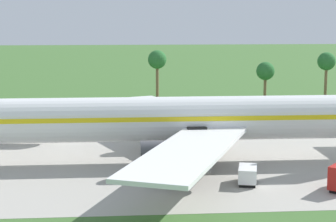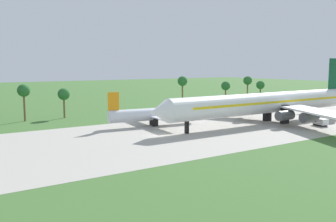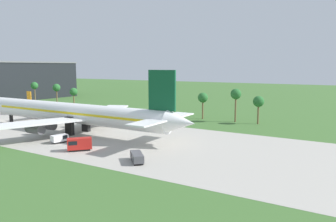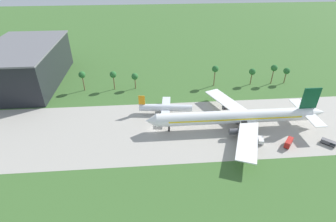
# 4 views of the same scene
# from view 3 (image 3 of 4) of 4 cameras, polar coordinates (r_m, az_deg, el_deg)

# --- Properties ---
(ground_plane) EXTENTS (600.00, 600.00, 0.00)m
(ground_plane) POSITION_cam_3_polar(r_m,az_deg,el_deg) (126.92, -26.67, -1.58)
(ground_plane) COLOR #3D662D
(taxiway_strip) EXTENTS (320.00, 44.00, 0.02)m
(taxiway_strip) POSITION_cam_3_polar(r_m,az_deg,el_deg) (126.92, -26.67, -1.58)
(taxiway_strip) COLOR #A8A399
(taxiway_strip) RESTS_ON ground_plane
(jet_airliner) EXTENTS (77.68, 55.86, 18.01)m
(jet_airliner) POSITION_cam_3_polar(r_m,az_deg,el_deg) (96.74, -16.16, -0.37)
(jet_airliner) COLOR white
(jet_airliner) RESTS_ON ground_plane
(regional_aircraft) EXTENTS (24.81, 22.39, 9.24)m
(regional_aircraft) POSITION_cam_3_polar(r_m,az_deg,el_deg) (128.73, -20.56, 0.24)
(regional_aircraft) COLOR silver
(regional_aircraft) RESTS_ON ground_plane
(baggage_tug) EXTENTS (2.84, 4.23, 1.98)m
(baggage_tug) POSITION_cam_3_polar(r_m,az_deg,el_deg) (85.81, -18.31, -4.54)
(baggage_tug) COLOR black
(baggage_tug) RESTS_ON ground_plane
(fuel_truck) EXTENTS (5.28, 5.26, 1.85)m
(fuel_truck) POSITION_cam_3_polar(r_m,az_deg,el_deg) (65.34, -5.40, -8.06)
(fuel_truck) COLOR black
(fuel_truck) RESTS_ON ground_plane
(catering_van) EXTENTS (5.01, 5.32, 2.90)m
(catering_van) POSITION_cam_3_polar(r_m,az_deg,el_deg) (76.34, -15.27, -5.57)
(catering_van) COLOR black
(catering_van) RESTS_ON ground_plane
(terminal_building) EXTENTS (36.72, 61.20, 21.58)m
(terminal_building) POSITION_cam_3_polar(r_m,az_deg,el_deg) (213.28, -24.91, 4.90)
(terminal_building) COLOR black
(terminal_building) RESTS_ON ground_plane
(palm_tree_row) EXTENTS (116.96, 3.60, 11.92)m
(palm_tree_row) POSITION_cam_3_polar(r_m,az_deg,el_deg) (134.52, -6.42, 3.27)
(palm_tree_row) COLOR brown
(palm_tree_row) RESTS_ON ground_plane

